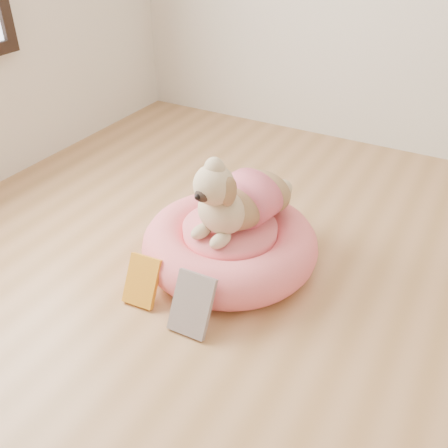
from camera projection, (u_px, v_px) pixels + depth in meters
The scene contains 4 objects.
pet_bed at pixel (230, 244), 2.06m from camera, with size 0.72×0.72×0.19m.
dog at pixel (238, 186), 1.92m from camera, with size 0.33×0.48×0.35m, color brown, non-canonical shape.
book_yellow at pixel (142, 281), 1.87m from camera, with size 0.13×0.02×0.19m, color yellow.
book_white at pixel (192, 304), 1.74m from camera, with size 0.14×0.02×0.22m, color white.
Camera 1 is at (0.22, -0.71, 1.30)m, focal length 40.00 mm.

